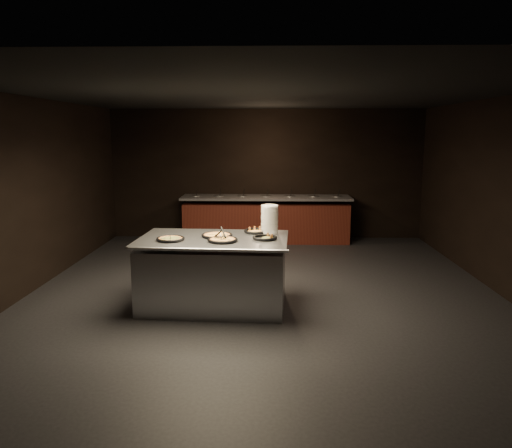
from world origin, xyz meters
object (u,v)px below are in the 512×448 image
(serving_counter, at_px, (214,274))
(pan_veggie_whole, at_px, (170,239))
(pan_cheese_whole, at_px, (217,235))
(plate_stack, at_px, (270,220))

(serving_counter, distance_m, pan_veggie_whole, 0.78)
(pan_cheese_whole, bearing_deg, plate_stack, 19.46)
(serving_counter, height_order, plate_stack, plate_stack)
(plate_stack, xyz_separation_m, pan_veggie_whole, (-1.31, -0.51, -0.18))
(serving_counter, xyz_separation_m, pan_cheese_whole, (0.04, 0.07, 0.52))
(plate_stack, height_order, pan_cheese_whole, plate_stack)
(serving_counter, relative_size, pan_veggie_whole, 5.53)
(pan_veggie_whole, bearing_deg, pan_cheese_whole, 23.01)
(plate_stack, bearing_deg, pan_veggie_whole, -158.92)
(plate_stack, distance_m, pan_cheese_whole, 0.78)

